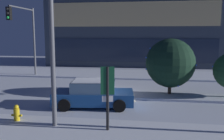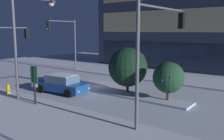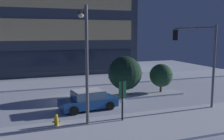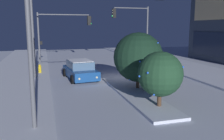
{
  "view_description": "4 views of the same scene",
  "coord_description": "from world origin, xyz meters",
  "px_view_note": "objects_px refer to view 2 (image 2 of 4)",
  "views": [
    {
      "loc": [
        2.61,
        -16.12,
        4.01
      ],
      "look_at": [
        0.3,
        -0.45,
        1.7
      ],
      "focal_mm": 39.88,
      "sensor_mm": 36.0,
      "label": 1
    },
    {
      "loc": [
        14.89,
        -16.28,
        5.05
      ],
      "look_at": [
        3.17,
        -0.86,
        1.96
      ],
      "focal_mm": 39.62,
      "sensor_mm": 36.0,
      "label": 2
    },
    {
      "loc": [
        -5.19,
        -21.75,
        5.86
      ],
      "look_at": [
        2.82,
        0.35,
        2.47
      ],
      "focal_mm": 41.3,
      "sensor_mm": 36.0,
      "label": 3
    },
    {
      "loc": [
        18.1,
        -5.62,
        4.05
      ],
      "look_at": [
        3.53,
        -1.48,
        1.32
      ],
      "focal_mm": 38.25,
      "sensor_mm": 36.0,
      "label": 4
    }
  ],
  "objects_px": {
    "decorated_tree_median": "(168,78)",
    "decorated_tree_left_of_median": "(128,67)",
    "street_lamp_arched": "(27,32)",
    "fire_hydrant": "(8,90)",
    "traffic_light_corner_near_left": "(0,43)",
    "car_near": "(62,84)",
    "parking_info_sign": "(34,81)",
    "traffic_light_corner_far_left": "(65,36)",
    "traffic_light_corner_near_right": "(159,39)"
  },
  "relations": [
    {
      "from": "car_near",
      "to": "parking_info_sign",
      "type": "xyz_separation_m",
      "value": [
        1.38,
        -3.6,
        1.03
      ]
    },
    {
      "from": "street_lamp_arched",
      "to": "fire_hydrant",
      "type": "xyz_separation_m",
      "value": [
        -2.05,
        -0.61,
        -4.52
      ]
    },
    {
      "from": "traffic_light_corner_far_left",
      "to": "decorated_tree_left_of_median",
      "type": "xyz_separation_m",
      "value": [
        12.12,
        -4.31,
        -2.29
      ]
    },
    {
      "from": "traffic_light_corner_far_left",
      "to": "parking_info_sign",
      "type": "relative_size",
      "value": 2.33
    },
    {
      "from": "fire_hydrant",
      "to": "parking_info_sign",
      "type": "bearing_deg",
      "value": -6.81
    },
    {
      "from": "car_near",
      "to": "decorated_tree_left_of_median",
      "type": "relative_size",
      "value": 1.23
    },
    {
      "from": "traffic_light_corner_far_left",
      "to": "car_near",
      "type": "bearing_deg",
      "value": 46.26
    },
    {
      "from": "traffic_light_corner_far_left",
      "to": "decorated_tree_left_of_median",
      "type": "distance_m",
      "value": 13.06
    },
    {
      "from": "traffic_light_corner_far_left",
      "to": "decorated_tree_median",
      "type": "bearing_deg",
      "value": 73.66
    },
    {
      "from": "car_near",
      "to": "fire_hydrant",
      "type": "xyz_separation_m",
      "value": [
        -2.86,
        -3.1,
        -0.29
      ]
    },
    {
      "from": "car_near",
      "to": "decorated_tree_median",
      "type": "bearing_deg",
      "value": 12.72
    },
    {
      "from": "traffic_light_corner_far_left",
      "to": "decorated_tree_median",
      "type": "height_order",
      "value": "traffic_light_corner_far_left"
    },
    {
      "from": "decorated_tree_left_of_median",
      "to": "traffic_light_corner_near_right",
      "type": "bearing_deg",
      "value": -40.64
    },
    {
      "from": "car_near",
      "to": "traffic_light_corner_near_right",
      "type": "bearing_deg",
      "value": -12.25
    },
    {
      "from": "traffic_light_corner_near_left",
      "to": "fire_hydrant",
      "type": "relative_size",
      "value": 6.65
    },
    {
      "from": "car_near",
      "to": "street_lamp_arched",
      "type": "bearing_deg",
      "value": -114.53
    },
    {
      "from": "parking_info_sign",
      "to": "car_near",
      "type": "bearing_deg",
      "value": 9.06
    },
    {
      "from": "car_near",
      "to": "parking_info_sign",
      "type": "bearing_deg",
      "value": -75.45
    },
    {
      "from": "decorated_tree_median",
      "to": "decorated_tree_left_of_median",
      "type": "distance_m",
      "value": 3.72
    },
    {
      "from": "traffic_light_corner_near_left",
      "to": "street_lamp_arched",
      "type": "height_order",
      "value": "street_lamp_arched"
    },
    {
      "from": "street_lamp_arched",
      "to": "decorated_tree_median",
      "type": "bearing_deg",
      "value": -51.9
    },
    {
      "from": "traffic_light_corner_far_left",
      "to": "fire_hydrant",
      "type": "xyz_separation_m",
      "value": [
        4.89,
        -10.52,
        -4.02
      ]
    },
    {
      "from": "traffic_light_corner_far_left",
      "to": "decorated_tree_left_of_median",
      "type": "relative_size",
      "value": 1.71
    },
    {
      "from": "parking_info_sign",
      "to": "decorated_tree_median",
      "type": "xyz_separation_m",
      "value": [
        6.67,
        6.39,
        0.03
      ]
    },
    {
      "from": "car_near",
      "to": "traffic_light_corner_far_left",
      "type": "xyz_separation_m",
      "value": [
        -7.75,
        7.42,
        3.73
      ]
    },
    {
      "from": "traffic_light_corner_far_left",
      "to": "parking_info_sign",
      "type": "bearing_deg",
      "value": 39.64
    },
    {
      "from": "car_near",
      "to": "decorated_tree_median",
      "type": "distance_m",
      "value": 8.58
    },
    {
      "from": "street_lamp_arched",
      "to": "parking_info_sign",
      "type": "height_order",
      "value": "street_lamp_arched"
    },
    {
      "from": "car_near",
      "to": "decorated_tree_median",
      "type": "height_order",
      "value": "decorated_tree_median"
    },
    {
      "from": "parking_info_sign",
      "to": "decorated_tree_median",
      "type": "bearing_deg",
      "value": -58.09
    },
    {
      "from": "traffic_light_corner_far_left",
      "to": "decorated_tree_median",
      "type": "xyz_separation_m",
      "value": [
        15.8,
        -4.63,
        -2.67
      ]
    },
    {
      "from": "traffic_light_corner_far_left",
      "to": "traffic_light_corner_near_left",
      "type": "bearing_deg",
      "value": -0.91
    },
    {
      "from": "traffic_light_corner_near_left",
      "to": "parking_info_sign",
      "type": "height_order",
      "value": "traffic_light_corner_near_left"
    },
    {
      "from": "car_near",
      "to": "decorated_tree_left_of_median",
      "type": "xyz_separation_m",
      "value": [
        4.36,
        3.11,
        1.44
      ]
    },
    {
      "from": "fire_hydrant",
      "to": "decorated_tree_left_of_median",
      "type": "relative_size",
      "value": 0.23
    },
    {
      "from": "traffic_light_corner_near_right",
      "to": "parking_info_sign",
      "type": "height_order",
      "value": "traffic_light_corner_near_right"
    },
    {
      "from": "traffic_light_corner_near_left",
      "to": "street_lamp_arched",
      "type": "distance_m",
      "value": 7.34
    },
    {
      "from": "decorated_tree_median",
      "to": "decorated_tree_left_of_median",
      "type": "xyz_separation_m",
      "value": [
        -3.68,
        0.32,
        0.38
      ]
    },
    {
      "from": "fire_hydrant",
      "to": "street_lamp_arched",
      "type": "bearing_deg",
      "value": 16.69
    },
    {
      "from": "street_lamp_arched",
      "to": "decorated_tree_median",
      "type": "distance_m",
      "value": 10.79
    },
    {
      "from": "traffic_light_corner_near_right",
      "to": "decorated_tree_median",
      "type": "xyz_separation_m",
      "value": [
        -1.03,
        3.72,
        -2.81
      ]
    },
    {
      "from": "traffic_light_corner_near_right",
      "to": "decorated_tree_left_of_median",
      "type": "xyz_separation_m",
      "value": [
        -4.71,
        4.04,
        -2.43
      ]
    },
    {
      "from": "street_lamp_arched",
      "to": "parking_info_sign",
      "type": "distance_m",
      "value": 4.04
    },
    {
      "from": "parking_info_sign",
      "to": "street_lamp_arched",
      "type": "bearing_deg",
      "value": 51.06
    },
    {
      "from": "car_near",
      "to": "traffic_light_corner_far_left",
      "type": "bearing_deg",
      "value": 129.86
    },
    {
      "from": "street_lamp_arched",
      "to": "traffic_light_corner_far_left",
      "type": "bearing_deg",
      "value": 42.37
    },
    {
      "from": "car_near",
      "to": "parking_info_sign",
      "type": "relative_size",
      "value": 1.68
    },
    {
      "from": "decorated_tree_median",
      "to": "parking_info_sign",
      "type": "bearing_deg",
      "value": -136.22
    },
    {
      "from": "traffic_light_corner_far_left",
      "to": "traffic_light_corner_near_right",
      "type": "height_order",
      "value": "traffic_light_corner_near_right"
    },
    {
      "from": "traffic_light_corner_far_left",
      "to": "traffic_light_corner_near_right",
      "type": "relative_size",
      "value": 0.98
    }
  ]
}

